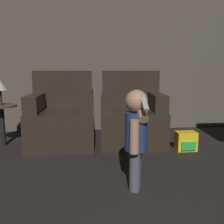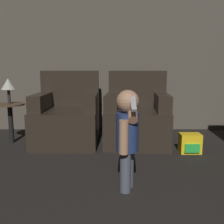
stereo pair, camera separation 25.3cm
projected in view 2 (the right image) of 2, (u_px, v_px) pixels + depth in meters
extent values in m
cube|color=#51493F|center=(114.00, 46.00, 3.79)|extent=(8.40, 0.05, 2.60)
cube|color=black|center=(68.00, 126.00, 3.22)|extent=(0.79, 0.86, 0.44)
cube|color=black|center=(71.00, 88.00, 3.48)|extent=(0.79, 0.16, 0.49)
cube|color=black|center=(42.00, 102.00, 3.16)|extent=(0.16, 0.69, 0.20)
cube|color=black|center=(92.00, 102.00, 3.16)|extent=(0.16, 0.69, 0.20)
cube|color=black|center=(137.00, 126.00, 3.22)|extent=(0.86, 0.92, 0.44)
cube|color=black|center=(138.00, 88.00, 3.48)|extent=(0.80, 0.23, 0.49)
cube|color=black|center=(113.00, 101.00, 3.19)|extent=(0.22, 0.70, 0.20)
cube|color=black|center=(163.00, 102.00, 3.13)|extent=(0.22, 0.70, 0.20)
cylinder|color=#474C56|center=(129.00, 168.00, 2.01)|extent=(0.09, 0.09, 0.32)
cylinder|color=#474C56|center=(126.00, 172.00, 1.92)|extent=(0.09, 0.09, 0.32)
cylinder|color=navy|center=(128.00, 132.00, 1.92)|extent=(0.17, 0.17, 0.30)
sphere|color=#A37556|center=(128.00, 101.00, 1.88)|extent=(0.17, 0.17, 0.17)
cylinder|color=#A37556|center=(124.00, 137.00, 1.82)|extent=(0.07, 0.07, 0.25)
cylinder|color=#A37556|center=(133.00, 109.00, 1.88)|extent=(0.07, 0.25, 0.19)
cube|color=#99999E|center=(134.00, 103.00, 1.76)|extent=(0.04, 0.16, 0.10)
cube|color=yellow|center=(191.00, 143.00, 2.84)|extent=(0.23, 0.15, 0.22)
cube|color=green|center=(193.00, 148.00, 2.76)|extent=(0.16, 0.02, 0.10)
cylinder|color=black|center=(12.00, 124.00, 3.21)|extent=(0.06, 0.06, 0.49)
cylinder|color=#4C3826|center=(10.00, 104.00, 3.17)|extent=(0.37, 0.37, 0.02)
cylinder|color=#262626|center=(10.00, 97.00, 3.15)|extent=(0.04, 0.04, 0.18)
cone|color=#B2ADA3|center=(9.00, 84.00, 3.13)|extent=(0.18, 0.18, 0.14)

